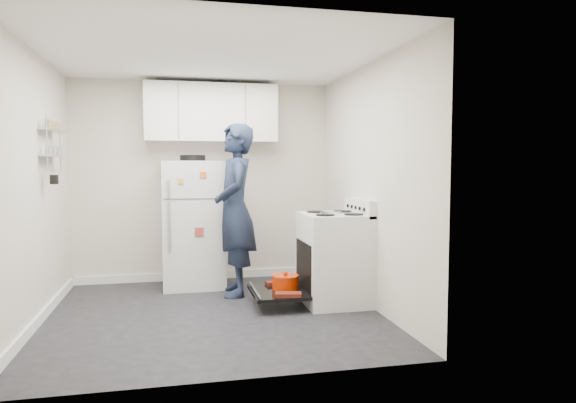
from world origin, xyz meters
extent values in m
cube|color=black|center=(0.00, 0.00, 0.00)|extent=(3.20, 3.20, 0.01)
cube|color=white|center=(0.00, 0.00, 2.50)|extent=(3.20, 3.20, 0.01)
cube|color=beige|center=(0.00, 1.60, 1.25)|extent=(3.20, 0.01, 2.50)
cube|color=beige|center=(0.00, -1.60, 1.25)|extent=(3.20, 0.01, 2.50)
cube|color=beige|center=(-1.60, 0.00, 1.25)|extent=(0.01, 3.20, 2.50)
cube|color=beige|center=(1.60, 0.00, 1.25)|extent=(0.01, 3.20, 2.50)
cube|color=white|center=(-1.59, 0.00, 0.05)|extent=(0.03, 3.20, 0.10)
cube|color=white|center=(0.00, 1.59, 0.05)|extent=(3.20, 0.03, 0.10)
cube|color=silver|center=(1.28, 0.15, 0.46)|extent=(0.65, 0.76, 0.92)
cube|color=black|center=(1.21, 0.15, 0.40)|extent=(0.53, 0.60, 0.52)
cube|color=orange|center=(1.48, 0.15, 0.40)|extent=(0.02, 0.56, 0.46)
cylinder|color=black|center=(1.26, 0.15, 0.22)|extent=(0.34, 0.34, 0.02)
cube|color=silver|center=(1.56, 0.15, 1.01)|extent=(0.08, 0.76, 0.18)
cube|color=silver|center=(1.28, 0.15, 0.94)|extent=(0.65, 0.76, 0.03)
cube|color=#B2B2B7|center=(1.23, 0.10, 0.97)|extent=(0.22, 0.03, 0.01)
cube|color=black|center=(0.68, 0.15, 0.14)|extent=(0.55, 0.70, 0.03)
cylinder|color=#B2B2B7|center=(0.43, 0.15, 0.18)|extent=(0.02, 0.66, 0.02)
cylinder|color=#B12301|center=(0.76, 0.19, 0.23)|extent=(0.28, 0.28, 0.13)
cylinder|color=#B12301|center=(0.76, 0.19, 0.30)|extent=(0.29, 0.29, 0.02)
sphere|color=#B12301|center=(0.76, 0.19, 0.33)|extent=(0.04, 0.04, 0.04)
cube|color=maroon|center=(0.73, -0.10, 0.18)|extent=(0.28, 0.19, 0.04)
cube|color=maroon|center=(0.73, 0.42, 0.18)|extent=(0.27, 0.16, 0.04)
cube|color=silver|center=(-0.14, 1.25, 0.75)|extent=(0.72, 0.70, 1.51)
cube|color=#4C4C4C|center=(-0.14, 0.90, 1.08)|extent=(0.68, 0.01, 0.01)
cube|color=#B2B2B7|center=(-0.42, 0.88, 1.20)|extent=(0.03, 0.03, 0.20)
cube|color=#B2B2B7|center=(-0.42, 0.88, 0.78)|extent=(0.03, 0.03, 0.55)
cylinder|color=black|center=(-0.14, 1.25, 1.54)|extent=(0.30, 0.30, 0.07)
cube|color=#A43B2F|center=(-0.09, 0.89, 0.70)|extent=(0.10, 0.01, 0.10)
cube|color=orange|center=(-0.04, 0.89, 1.35)|extent=(0.07, 0.01, 0.07)
cube|color=orange|center=(-0.29, 0.89, 1.28)|extent=(0.06, 0.01, 0.06)
cube|color=silver|center=(0.10, 1.43, 2.10)|extent=(1.60, 0.33, 0.70)
cube|color=#B2B2B7|center=(-1.52, 0.50, 1.80)|extent=(0.14, 0.60, 0.02)
cube|color=#B2B2B7|center=(-1.52, 0.50, 1.55)|extent=(0.14, 0.60, 0.02)
cylinder|color=black|center=(-1.49, 0.32, 1.32)|extent=(0.08, 0.08, 0.09)
imported|color=#182035|center=(0.30, 0.73, 0.96)|extent=(0.48, 0.71, 1.92)
camera|label=1|loc=(-0.36, -4.98, 1.45)|focal=32.00mm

